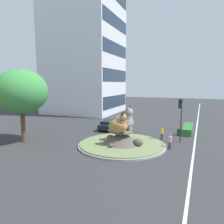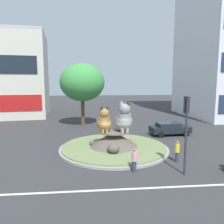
{
  "view_description": "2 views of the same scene",
  "coord_description": "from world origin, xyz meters",
  "px_view_note": "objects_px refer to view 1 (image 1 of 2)",
  "views": [
    {
      "loc": [
        -20.79,
        -7.78,
        6.79
      ],
      "look_at": [
        1.27,
        1.72,
        3.48
      ],
      "focal_mm": 33.43,
      "sensor_mm": 36.0,
      "label": 1
    },
    {
      "loc": [
        -1.94,
        -18.69,
        5.89
      ],
      "look_at": [
        -0.22,
        -0.62,
        3.41
      ],
      "focal_mm": 35.22,
      "sensor_mm": 36.0,
      "label": 2
    }
  ],
  "objects_px": {
    "litter_bin": "(179,132)",
    "pedestrian_yellow_shirt": "(162,133)",
    "office_tower": "(84,38)",
    "traffic_light_mast": "(180,112)",
    "cat_statue_grey": "(124,121)",
    "pedestrian_pink_shirt": "(170,141)",
    "broadleaf_tree_behind_island": "(21,92)",
    "cat_statue_tabby": "(119,125)",
    "sedan_on_far_lane": "(109,125)"
  },
  "relations": [
    {
      "from": "traffic_light_mast",
      "to": "office_tower",
      "type": "relative_size",
      "value": 0.15
    },
    {
      "from": "pedestrian_pink_shirt",
      "to": "office_tower",
      "type": "bearing_deg",
      "value": 114.9
    },
    {
      "from": "traffic_light_mast",
      "to": "pedestrian_yellow_shirt",
      "type": "relative_size",
      "value": 3.1
    },
    {
      "from": "pedestrian_yellow_shirt",
      "to": "cat_statue_tabby",
      "type": "bearing_deg",
      "value": -109.37
    },
    {
      "from": "pedestrian_yellow_shirt",
      "to": "sedan_on_far_lane",
      "type": "bearing_deg",
      "value": 178.82
    },
    {
      "from": "pedestrian_pink_shirt",
      "to": "sedan_on_far_lane",
      "type": "distance_m",
      "value": 11.27
    },
    {
      "from": "office_tower",
      "to": "pedestrian_yellow_shirt",
      "type": "bearing_deg",
      "value": -131.73
    },
    {
      "from": "cat_statue_grey",
      "to": "litter_bin",
      "type": "height_order",
      "value": "cat_statue_grey"
    },
    {
      "from": "pedestrian_pink_shirt",
      "to": "sedan_on_far_lane",
      "type": "relative_size",
      "value": 0.35
    },
    {
      "from": "broadleaf_tree_behind_island",
      "to": "pedestrian_yellow_shirt",
      "type": "xyz_separation_m",
      "value": [
        7.43,
        -14.66,
        -4.99
      ]
    },
    {
      "from": "pedestrian_pink_shirt",
      "to": "litter_bin",
      "type": "bearing_deg",
      "value": 65.57
    },
    {
      "from": "litter_bin",
      "to": "pedestrian_yellow_shirt",
      "type": "bearing_deg",
      "value": 150.61
    },
    {
      "from": "traffic_light_mast",
      "to": "broadleaf_tree_behind_island",
      "type": "height_order",
      "value": "broadleaf_tree_behind_island"
    },
    {
      "from": "pedestrian_pink_shirt",
      "to": "sedan_on_far_lane",
      "type": "height_order",
      "value": "pedestrian_pink_shirt"
    },
    {
      "from": "cat_statue_grey",
      "to": "pedestrian_pink_shirt",
      "type": "xyz_separation_m",
      "value": [
        -0.04,
        -5.05,
        -1.79
      ]
    },
    {
      "from": "pedestrian_yellow_shirt",
      "to": "pedestrian_pink_shirt",
      "type": "bearing_deg",
      "value": -52.43
    },
    {
      "from": "broadleaf_tree_behind_island",
      "to": "pedestrian_yellow_shirt",
      "type": "height_order",
      "value": "broadleaf_tree_behind_island"
    },
    {
      "from": "broadleaf_tree_behind_island",
      "to": "pedestrian_pink_shirt",
      "type": "distance_m",
      "value": 17.31
    },
    {
      "from": "office_tower",
      "to": "traffic_light_mast",
      "type": "bearing_deg",
      "value": -129.67
    },
    {
      "from": "office_tower",
      "to": "litter_bin",
      "type": "bearing_deg",
      "value": -124.43
    },
    {
      "from": "litter_bin",
      "to": "cat_statue_grey",
      "type": "bearing_deg",
      "value": 140.63
    },
    {
      "from": "cat_statue_tabby",
      "to": "litter_bin",
      "type": "relative_size",
      "value": 2.66
    },
    {
      "from": "cat_statue_grey",
      "to": "broadleaf_tree_behind_island",
      "type": "height_order",
      "value": "broadleaf_tree_behind_island"
    },
    {
      "from": "cat_statue_tabby",
      "to": "cat_statue_grey",
      "type": "bearing_deg",
      "value": 86.8
    },
    {
      "from": "pedestrian_yellow_shirt",
      "to": "cat_statue_grey",
      "type": "bearing_deg",
      "value": -121.13
    },
    {
      "from": "cat_statue_tabby",
      "to": "pedestrian_pink_shirt",
      "type": "relative_size",
      "value": 1.51
    },
    {
      "from": "sedan_on_far_lane",
      "to": "office_tower",
      "type": "bearing_deg",
      "value": 35.29
    },
    {
      "from": "pedestrian_pink_shirt",
      "to": "pedestrian_yellow_shirt",
      "type": "height_order",
      "value": "pedestrian_yellow_shirt"
    },
    {
      "from": "cat_statue_tabby",
      "to": "sedan_on_far_lane",
      "type": "height_order",
      "value": "cat_statue_tabby"
    },
    {
      "from": "traffic_light_mast",
      "to": "pedestrian_pink_shirt",
      "type": "relative_size",
      "value": 3.16
    },
    {
      "from": "broadleaf_tree_behind_island",
      "to": "sedan_on_far_lane",
      "type": "distance_m",
      "value": 12.84
    },
    {
      "from": "pedestrian_yellow_shirt",
      "to": "litter_bin",
      "type": "height_order",
      "value": "pedestrian_yellow_shirt"
    },
    {
      "from": "traffic_light_mast",
      "to": "litter_bin",
      "type": "relative_size",
      "value": 5.57
    },
    {
      "from": "cat_statue_grey",
      "to": "broadleaf_tree_behind_island",
      "type": "distance_m",
      "value": 12.17
    },
    {
      "from": "broadleaf_tree_behind_island",
      "to": "pedestrian_pink_shirt",
      "type": "xyz_separation_m",
      "value": [
        3.94,
        -16.09,
        -5.02
      ]
    },
    {
      "from": "sedan_on_far_lane",
      "to": "litter_bin",
      "type": "bearing_deg",
      "value": -91.05
    },
    {
      "from": "broadleaf_tree_behind_island",
      "to": "pedestrian_pink_shirt",
      "type": "bearing_deg",
      "value": -76.23
    },
    {
      "from": "broadleaf_tree_behind_island",
      "to": "pedestrian_yellow_shirt",
      "type": "bearing_deg",
      "value": -63.14
    },
    {
      "from": "office_tower",
      "to": "pedestrian_yellow_shirt",
      "type": "xyz_separation_m",
      "value": [
        -17.84,
        -21.18,
        -16.17
      ]
    },
    {
      "from": "pedestrian_pink_shirt",
      "to": "litter_bin",
      "type": "distance_m",
      "value": 6.57
    },
    {
      "from": "pedestrian_yellow_shirt",
      "to": "sedan_on_far_lane",
      "type": "relative_size",
      "value": 0.36
    },
    {
      "from": "cat_statue_tabby",
      "to": "traffic_light_mast",
      "type": "bearing_deg",
      "value": 36.43
    },
    {
      "from": "cat_statue_tabby",
      "to": "sedan_on_far_lane",
      "type": "xyz_separation_m",
      "value": [
        7.61,
        4.59,
        -1.7
      ]
    },
    {
      "from": "cat_statue_grey",
      "to": "pedestrian_pink_shirt",
      "type": "bearing_deg",
      "value": 0.41
    },
    {
      "from": "cat_statue_tabby",
      "to": "cat_statue_grey",
      "type": "relative_size",
      "value": 0.86
    },
    {
      "from": "pedestrian_yellow_shirt",
      "to": "litter_bin",
      "type": "relative_size",
      "value": 1.8
    },
    {
      "from": "pedestrian_pink_shirt",
      "to": "cat_statue_grey",
      "type": "bearing_deg",
      "value": 157.77
    },
    {
      "from": "office_tower",
      "to": "cat_statue_tabby",
      "type": "bearing_deg",
      "value": -144.25
    },
    {
      "from": "traffic_light_mast",
      "to": "litter_bin",
      "type": "height_order",
      "value": "traffic_light_mast"
    },
    {
      "from": "broadleaf_tree_behind_island",
      "to": "pedestrian_pink_shirt",
      "type": "relative_size",
      "value": 5.3
    }
  ]
}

